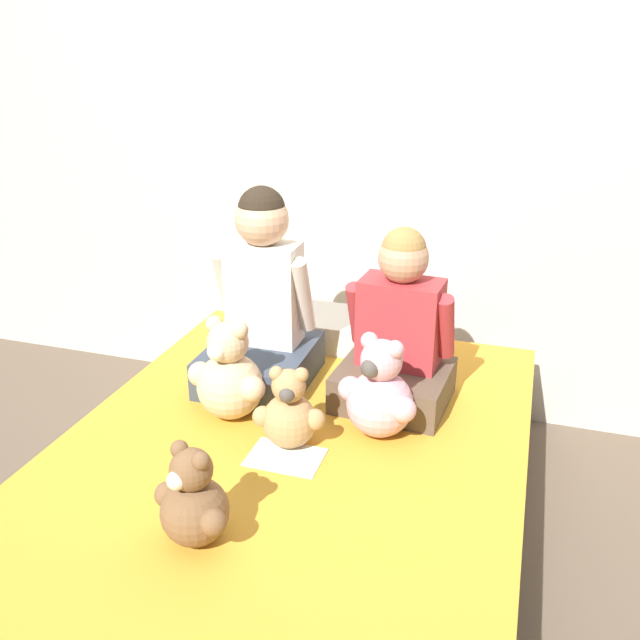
{
  "coord_description": "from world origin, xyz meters",
  "views": [
    {
      "loc": [
        0.6,
        -1.52,
        1.48
      ],
      "look_at": [
        0.0,
        0.35,
        0.65
      ],
      "focal_mm": 38.0,
      "sensor_mm": 36.0,
      "label": 1
    }
  ],
  "objects_px": {
    "child_on_left": "(262,308)",
    "child_on_right": "(398,336)",
    "sign_card": "(285,457)",
    "teddy_bear_between_children": "(289,413)",
    "pillow_at_headboard": "(355,331)",
    "teddy_bear_at_foot_of_bed": "(193,502)",
    "teddy_bear_held_by_left_child": "(229,376)",
    "bed": "(284,509)",
    "teddy_bear_held_by_right_child": "(380,394)"
  },
  "relations": [
    {
      "from": "teddy_bear_at_foot_of_bed",
      "to": "sign_card",
      "type": "xyz_separation_m",
      "value": [
        0.08,
        0.38,
        -0.11
      ]
    },
    {
      "from": "bed",
      "to": "teddy_bear_held_by_left_child",
      "type": "bearing_deg",
      "value": 145.83
    },
    {
      "from": "teddy_bear_held_by_left_child",
      "to": "teddy_bear_held_by_right_child",
      "type": "height_order",
      "value": "teddy_bear_held_by_left_child"
    },
    {
      "from": "child_on_right",
      "to": "teddy_bear_held_by_right_child",
      "type": "xyz_separation_m",
      "value": [
        -0.0,
        -0.23,
        -0.09
      ]
    },
    {
      "from": "teddy_bear_between_children",
      "to": "sign_card",
      "type": "relative_size",
      "value": 1.2
    },
    {
      "from": "bed",
      "to": "pillow_at_headboard",
      "type": "bearing_deg",
      "value": 90.0
    },
    {
      "from": "child_on_left",
      "to": "teddy_bear_held_by_left_child",
      "type": "distance_m",
      "value": 0.3
    },
    {
      "from": "bed",
      "to": "teddy_bear_between_children",
      "type": "bearing_deg",
      "value": 88.61
    },
    {
      "from": "teddy_bear_held_by_left_child",
      "to": "teddy_bear_at_foot_of_bed",
      "type": "bearing_deg",
      "value": -62.17
    },
    {
      "from": "pillow_at_headboard",
      "to": "child_on_left",
      "type": "bearing_deg",
      "value": -122.85
    },
    {
      "from": "child_on_right",
      "to": "teddy_bear_between_children",
      "type": "distance_m",
      "value": 0.45
    },
    {
      "from": "bed",
      "to": "teddy_bear_held_by_left_child",
      "type": "relative_size",
      "value": 5.81
    },
    {
      "from": "bed",
      "to": "teddy_bear_held_by_right_child",
      "type": "height_order",
      "value": "teddy_bear_held_by_right_child"
    },
    {
      "from": "teddy_bear_held_by_left_child",
      "to": "child_on_left",
      "type": "bearing_deg",
      "value": 101.35
    },
    {
      "from": "bed",
      "to": "child_on_right",
      "type": "bearing_deg",
      "value": 61.09
    },
    {
      "from": "bed",
      "to": "sign_card",
      "type": "bearing_deg",
      "value": -36.98
    },
    {
      "from": "teddy_bear_held_by_right_child",
      "to": "teddy_bear_between_children",
      "type": "relative_size",
      "value": 1.26
    },
    {
      "from": "teddy_bear_held_by_right_child",
      "to": "sign_card",
      "type": "relative_size",
      "value": 1.52
    },
    {
      "from": "bed",
      "to": "child_on_left",
      "type": "bearing_deg",
      "value": 118.2
    },
    {
      "from": "child_on_left",
      "to": "teddy_bear_held_by_left_child",
      "type": "relative_size",
      "value": 2.03
    },
    {
      "from": "child_on_right",
      "to": "teddy_bear_at_foot_of_bed",
      "type": "height_order",
      "value": "child_on_right"
    },
    {
      "from": "bed",
      "to": "teddy_bear_held_by_left_child",
      "type": "distance_m",
      "value": 0.43
    },
    {
      "from": "child_on_left",
      "to": "teddy_bear_held_by_left_child",
      "type": "height_order",
      "value": "child_on_left"
    },
    {
      "from": "child_on_left",
      "to": "child_on_right",
      "type": "xyz_separation_m",
      "value": [
        0.47,
        -0.01,
        -0.04
      ]
    },
    {
      "from": "child_on_right",
      "to": "pillow_at_headboard",
      "type": "height_order",
      "value": "child_on_right"
    },
    {
      "from": "bed",
      "to": "sign_card",
      "type": "distance_m",
      "value": 0.19
    },
    {
      "from": "bed",
      "to": "child_on_left",
      "type": "distance_m",
      "value": 0.67
    },
    {
      "from": "child_on_left",
      "to": "teddy_bear_at_foot_of_bed",
      "type": "relative_size",
      "value": 2.58
    },
    {
      "from": "teddy_bear_held_by_right_child",
      "to": "teddy_bear_between_children",
      "type": "distance_m",
      "value": 0.27
    },
    {
      "from": "child_on_right",
      "to": "teddy_bear_between_children",
      "type": "xyz_separation_m",
      "value": [
        -0.23,
        -0.37,
        -0.12
      ]
    },
    {
      "from": "teddy_bear_held_by_right_child",
      "to": "bed",
      "type": "bearing_deg",
      "value": -116.97
    },
    {
      "from": "teddy_bear_between_children",
      "to": "pillow_at_headboard",
      "type": "relative_size",
      "value": 0.44
    },
    {
      "from": "child_on_left",
      "to": "teddy_bear_at_foot_of_bed",
      "type": "height_order",
      "value": "child_on_left"
    },
    {
      "from": "teddy_bear_held_by_left_child",
      "to": "teddy_bear_held_by_right_child",
      "type": "bearing_deg",
      "value": 16.43
    },
    {
      "from": "teddy_bear_at_foot_of_bed",
      "to": "pillow_at_headboard",
      "type": "bearing_deg",
      "value": 107.97
    },
    {
      "from": "teddy_bear_held_by_left_child",
      "to": "teddy_bear_between_children",
      "type": "relative_size",
      "value": 1.3
    },
    {
      "from": "child_on_right",
      "to": "teddy_bear_held_by_right_child",
      "type": "bearing_deg",
      "value": -86.58
    },
    {
      "from": "teddy_bear_held_by_right_child",
      "to": "teddy_bear_at_foot_of_bed",
      "type": "height_order",
      "value": "teddy_bear_held_by_right_child"
    },
    {
      "from": "teddy_bear_held_by_left_child",
      "to": "teddy_bear_at_foot_of_bed",
      "type": "xyz_separation_m",
      "value": [
        0.16,
        -0.55,
        -0.03
      ]
    },
    {
      "from": "teddy_bear_between_children",
      "to": "teddy_bear_at_foot_of_bed",
      "type": "xyz_separation_m",
      "value": [
        -0.07,
        -0.45,
        0.0
      ]
    },
    {
      "from": "pillow_at_headboard",
      "to": "teddy_bear_held_by_left_child",
      "type": "bearing_deg",
      "value": -110.09
    },
    {
      "from": "child_on_left",
      "to": "teddy_bear_between_children",
      "type": "relative_size",
      "value": 2.65
    },
    {
      "from": "teddy_bear_held_by_left_child",
      "to": "teddy_bear_held_by_right_child",
      "type": "relative_size",
      "value": 1.03
    },
    {
      "from": "teddy_bear_at_foot_of_bed",
      "to": "teddy_bear_held_by_left_child",
      "type": "bearing_deg",
      "value": 127.84
    },
    {
      "from": "child_on_right",
      "to": "sign_card",
      "type": "bearing_deg",
      "value": -113.05
    },
    {
      "from": "sign_card",
      "to": "child_on_left",
      "type": "bearing_deg",
      "value": 118.9
    },
    {
      "from": "child_on_right",
      "to": "teddy_bear_between_children",
      "type": "relative_size",
      "value": 2.28
    },
    {
      "from": "pillow_at_headboard",
      "to": "sign_card",
      "type": "xyz_separation_m",
      "value": [
        0.01,
        -0.8,
        -0.05
      ]
    },
    {
      "from": "teddy_bear_held_by_right_child",
      "to": "teddy_bear_at_foot_of_bed",
      "type": "relative_size",
      "value": 1.23
    },
    {
      "from": "sign_card",
      "to": "teddy_bear_held_by_right_child",
      "type": "bearing_deg",
      "value": 43.19
    }
  ]
}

